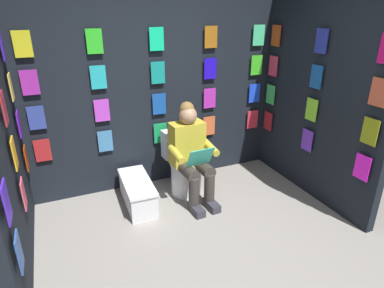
% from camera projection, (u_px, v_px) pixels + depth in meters
% --- Properties ---
extents(ground_plane, '(30.00, 30.00, 0.00)m').
position_uv_depth(ground_plane, '(233.00, 280.00, 2.85)').
color(ground_plane, gray).
extents(display_wall_back, '(3.28, 0.14, 2.30)m').
position_uv_depth(display_wall_back, '(157.00, 96.00, 4.10)').
color(display_wall_back, black).
rests_on(display_wall_back, ground).
extents(display_wall_left, '(0.14, 1.96, 2.30)m').
position_uv_depth(display_wall_left, '(318.00, 103.00, 3.84)').
color(display_wall_left, black).
rests_on(display_wall_left, ground).
extents(display_wall_right, '(0.14, 1.96, 2.30)m').
position_uv_depth(display_wall_right, '(1.00, 146.00, 2.63)').
color(display_wall_right, black).
rests_on(display_wall_right, ground).
extents(toilet, '(0.41, 0.56, 0.77)m').
position_uv_depth(toilet, '(184.00, 166.00, 4.14)').
color(toilet, white).
rests_on(toilet, ground).
extents(person_reading, '(0.54, 0.70, 1.19)m').
position_uv_depth(person_reading, '(191.00, 153.00, 3.85)').
color(person_reading, gold).
rests_on(person_reading, ground).
extents(comic_longbox_near, '(0.34, 0.79, 0.32)m').
position_uv_depth(comic_longbox_near, '(138.00, 193.00, 3.87)').
color(comic_longbox_near, silver).
rests_on(comic_longbox_near, ground).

